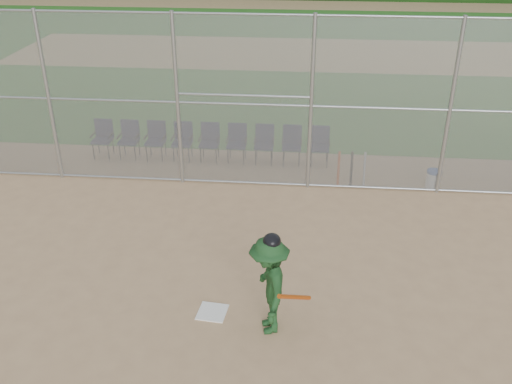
# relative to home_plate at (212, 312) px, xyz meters

# --- Properties ---
(ground) EXTENTS (100.00, 100.00, 0.00)m
(ground) POSITION_rel_home_plate_xyz_m (0.52, -0.23, -0.01)
(ground) COLOR tan
(ground) RESTS_ON ground
(grass_strip) EXTENTS (100.00, 100.00, 0.00)m
(grass_strip) POSITION_rel_home_plate_xyz_m (0.52, 17.77, -0.00)
(grass_strip) COLOR #24611D
(grass_strip) RESTS_ON ground
(dirt_patch_far) EXTENTS (24.00, 24.00, 0.00)m
(dirt_patch_far) POSITION_rel_home_plate_xyz_m (0.52, 17.77, -0.00)
(dirt_patch_far) COLOR tan
(dirt_patch_far) RESTS_ON ground
(backstop_fence) EXTENTS (16.09, 0.09, 4.00)m
(backstop_fence) POSITION_rel_home_plate_xyz_m (0.52, 4.77, 2.06)
(backstop_fence) COLOR gray
(backstop_fence) RESTS_ON ground
(home_plate) EXTENTS (0.51, 0.51, 0.02)m
(home_plate) POSITION_rel_home_plate_xyz_m (0.00, 0.00, 0.00)
(home_plate) COLOR white
(home_plate) RESTS_ON ground
(batter_at_plate) EXTENTS (1.06, 1.31, 1.75)m
(batter_at_plate) POSITION_rel_home_plate_xyz_m (0.95, -0.30, 0.83)
(batter_at_plate) COLOR #1B451F
(batter_at_plate) RESTS_ON ground
(water_cooler) EXTENTS (0.35, 0.35, 0.44)m
(water_cooler) POSITION_rel_home_plate_xyz_m (4.46, 4.99, 0.21)
(water_cooler) COLOR white
(water_cooler) RESTS_ON ground
(spare_bats) EXTENTS (0.66, 0.27, 0.85)m
(spare_bats) POSITION_rel_home_plate_xyz_m (2.53, 4.93, 0.41)
(spare_bats) COLOR #D84C14
(spare_bats) RESTS_ON ground
(chair_0) EXTENTS (0.54, 0.52, 0.96)m
(chair_0) POSITION_rel_home_plate_xyz_m (-3.86, 6.08, 0.47)
(chair_0) COLOR black
(chair_0) RESTS_ON ground
(chair_1) EXTENTS (0.54, 0.52, 0.96)m
(chair_1) POSITION_rel_home_plate_xyz_m (-3.15, 6.08, 0.47)
(chair_1) COLOR black
(chair_1) RESTS_ON ground
(chair_2) EXTENTS (0.54, 0.52, 0.96)m
(chair_2) POSITION_rel_home_plate_xyz_m (-2.44, 6.08, 0.47)
(chair_2) COLOR black
(chair_2) RESTS_ON ground
(chair_3) EXTENTS (0.54, 0.52, 0.96)m
(chair_3) POSITION_rel_home_plate_xyz_m (-1.74, 6.08, 0.47)
(chair_3) COLOR black
(chair_3) RESTS_ON ground
(chair_4) EXTENTS (0.54, 0.52, 0.96)m
(chair_4) POSITION_rel_home_plate_xyz_m (-1.03, 6.08, 0.47)
(chair_4) COLOR black
(chair_4) RESTS_ON ground
(chair_5) EXTENTS (0.54, 0.52, 0.96)m
(chair_5) POSITION_rel_home_plate_xyz_m (-0.32, 6.08, 0.47)
(chair_5) COLOR black
(chair_5) RESTS_ON ground
(chair_6) EXTENTS (0.54, 0.52, 0.96)m
(chair_6) POSITION_rel_home_plate_xyz_m (0.39, 6.08, 0.47)
(chair_6) COLOR black
(chair_6) RESTS_ON ground
(chair_7) EXTENTS (0.54, 0.52, 0.96)m
(chair_7) POSITION_rel_home_plate_xyz_m (1.09, 6.08, 0.47)
(chair_7) COLOR black
(chair_7) RESTS_ON ground
(chair_8) EXTENTS (0.54, 0.52, 0.96)m
(chair_8) POSITION_rel_home_plate_xyz_m (1.80, 6.08, 0.47)
(chair_8) COLOR black
(chair_8) RESTS_ON ground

